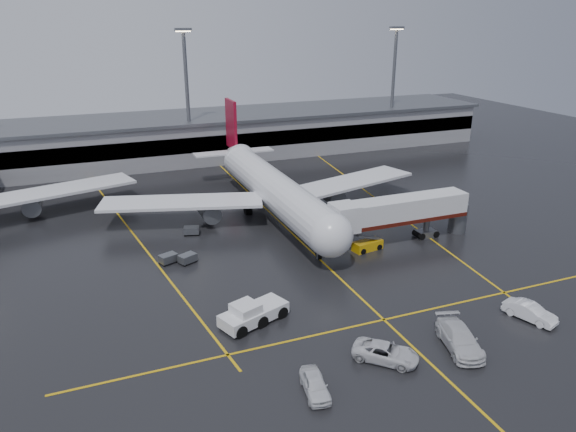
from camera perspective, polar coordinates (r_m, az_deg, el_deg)
name	(u,v)px	position (r m, az deg, el deg)	size (l,w,h in m)	color
ground	(297,238)	(70.65, 0.91, -2.31)	(220.00, 220.00, 0.00)	black
apron_line_centre	(297,237)	(70.64, 0.91, -2.30)	(0.25, 90.00, 0.02)	gold
apron_line_stop	(384,320)	(53.17, 10.17, -10.81)	(60.00, 0.25, 0.02)	gold
apron_line_left	(132,232)	(75.45, -16.29, -1.64)	(0.25, 70.00, 0.02)	gold
apron_line_right	(377,199)	(86.71, 9.42, 1.80)	(0.25, 70.00, 0.02)	gold
terminal	(208,135)	(113.31, -8.48, 8.51)	(122.00, 19.00, 8.60)	gray
light_mast_mid	(187,90)	(104.90, -10.71, 13.06)	(3.00, 1.20, 25.45)	#595B60
light_mast_right	(393,80)	(121.78, 11.15, 14.01)	(3.00, 1.20, 25.45)	#595B60
main_airliner	(271,187)	(77.72, -1.81, 3.13)	(48.80, 45.60, 14.10)	silver
jet_bridge	(401,213)	(69.58, 11.92, 0.34)	(19.90, 3.40, 6.05)	silver
pushback_tractor	(252,314)	(51.55, -3.84, -10.36)	(7.22, 4.90, 2.40)	silver
belt_loader	(367,245)	(67.53, 8.45, -3.10)	(4.08, 2.38, 2.44)	#CE970B
service_van_a	(386,352)	(47.25, 10.35, -14.10)	(2.56, 5.56, 1.55)	silver
service_van_b	(460,339)	(50.26, 17.80, -12.31)	(2.63, 6.46, 1.87)	silver
service_van_c	(530,312)	(56.96, 24.34, -9.28)	(1.73, 4.96, 1.63)	white
service_van_d	(315,385)	(43.25, 2.90, -17.48)	(1.75, 4.35, 1.48)	silver
baggage_cart_a	(188,258)	(64.36, -10.65, -4.43)	(2.37, 2.05, 1.12)	#595B60
baggage_cart_b	(168,258)	(64.82, -12.63, -4.40)	(2.33, 1.93, 1.12)	#595B60
baggage_cart_c	(191,230)	(72.52, -10.24, -1.50)	(2.28, 1.80, 1.12)	#595B60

